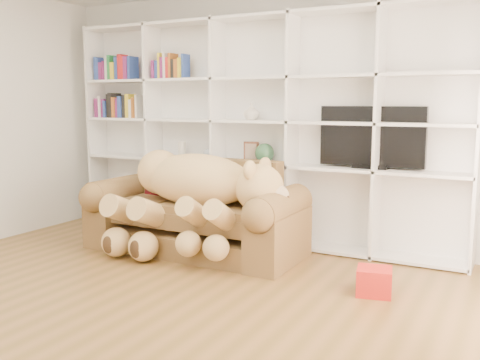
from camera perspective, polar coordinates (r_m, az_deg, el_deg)
The scene contains 14 objects.
floor at distance 4.07m, azimuth -13.69°, elevation -13.60°, with size 5.00×5.00×0.00m, color brown.
wall_back at distance 5.87m, azimuth 2.38°, elevation 6.83°, with size 5.00×0.02×2.70m, color silver.
bookshelf at distance 5.86m, azimuth -0.34°, elevation 6.40°, with size 4.43×0.35×2.40m.
sofa at distance 5.45m, azimuth -4.66°, elevation -3.97°, with size 2.18×0.94×0.92m.
teddy_bear at distance 5.19m, azimuth -5.02°, elevation -1.16°, with size 1.74×0.93×1.01m.
throw_pillow at distance 5.81m, azimuth -8.21°, elevation -0.19°, with size 0.38×0.12×0.38m, color #5A0F19.
gift_box at distance 4.40m, azimuth 14.12°, elevation -10.44°, with size 0.27×0.25×0.21m, color red.
tv at distance 5.32m, azimuth 13.90°, elevation 4.38°, with size 1.01×0.18×0.60m.
picture_frame at distance 5.74m, azimuth 1.21°, elevation 3.08°, with size 0.17×0.03×0.21m, color #502C1B.
green_vase at distance 5.67m, azimuth 2.64°, elevation 2.90°, with size 0.21×0.21×0.21m, color #2C5736.
figurine_tall at distance 6.19m, azimuth -6.21°, elevation 3.22°, with size 0.09×0.09×0.18m, color silver.
figurine_short at distance 6.19m, azimuth -6.13°, elevation 2.93°, with size 0.07×0.07×0.12m, color silver.
snow_globe at distance 6.00m, azimuth -3.39°, elevation 2.82°, with size 0.12×0.12×0.12m, color silver.
shelf_vase at distance 5.71m, azimuth 1.23°, elevation 7.33°, with size 0.17×0.17×0.18m, color beige.
Camera 1 is at (2.55, -2.79, 1.50)m, focal length 40.00 mm.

